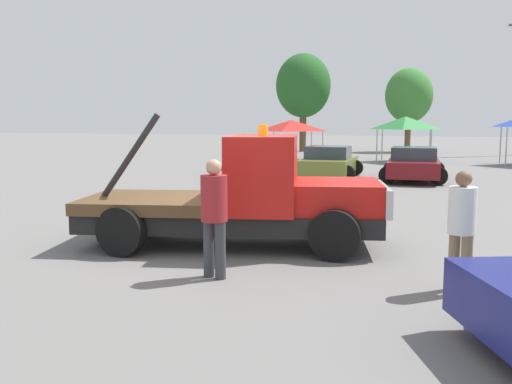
% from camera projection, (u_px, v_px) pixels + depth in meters
% --- Properties ---
extents(ground_plane, '(160.00, 160.00, 0.00)m').
position_uv_depth(ground_plane, '(231.00, 246.00, 10.86)').
color(ground_plane, slate).
extents(tow_truck, '(5.96, 3.26, 2.51)m').
position_uv_depth(tow_truck, '(249.00, 199.00, 10.72)').
color(tow_truck, black).
rests_on(tow_truck, ground).
extents(person_near_truck, '(0.38, 0.38, 1.69)m').
position_uv_depth(person_near_truck, '(462.00, 223.00, 7.82)').
color(person_near_truck, '#847051').
rests_on(person_near_truck, ground).
extents(person_at_hood, '(0.40, 0.40, 1.80)m').
position_uv_depth(person_at_hood, '(214.00, 210.00, 8.51)').
color(person_at_hood, '#38383D').
rests_on(person_at_hood, ground).
extents(parked_car_cream, '(2.75, 4.79, 1.34)m').
position_uv_depth(parked_car_cream, '(257.00, 159.00, 25.50)').
color(parked_car_cream, beige).
rests_on(parked_car_cream, ground).
extents(parked_car_olive, '(2.59, 4.40, 1.34)m').
position_uv_depth(parked_car_olive, '(329.00, 163.00, 23.36)').
color(parked_car_olive, olive).
rests_on(parked_car_olive, ground).
extents(parked_car_maroon, '(2.61, 4.58, 1.34)m').
position_uv_depth(parked_car_maroon, '(414.00, 164.00, 22.53)').
color(parked_car_maroon, maroon).
rests_on(parked_car_maroon, ground).
extents(canopy_tent_red, '(3.28, 3.28, 2.40)m').
position_uv_depth(canopy_tent_red, '(292.00, 126.00, 34.60)').
color(canopy_tent_red, '#9E9EA3').
rests_on(canopy_tent_red, ground).
extents(canopy_tent_green, '(2.90, 2.90, 2.60)m').
position_uv_depth(canopy_tent_green, '(405.00, 123.00, 32.50)').
color(canopy_tent_green, '#9E9EA3').
rests_on(canopy_tent_green, ground).
extents(tree_left, '(4.15, 4.15, 7.41)m').
position_uv_depth(tree_left, '(303.00, 86.00, 43.18)').
color(tree_left, brown).
rests_on(tree_left, ground).
extents(tree_center, '(3.52, 3.52, 6.28)m').
position_uv_depth(tree_center, '(409.00, 96.00, 42.68)').
color(tree_center, brown).
rests_on(tree_center, ground).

